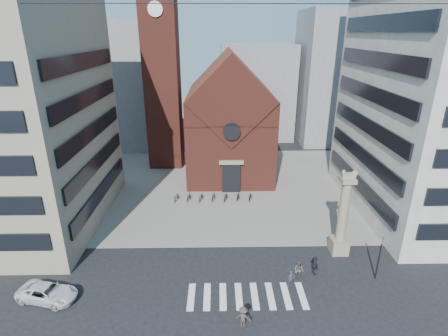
{
  "coord_description": "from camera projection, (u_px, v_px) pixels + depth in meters",
  "views": [
    {
      "loc": [
        -1.72,
        -25.74,
        20.24
      ],
      "look_at": [
        -1.12,
        8.0,
        6.99
      ],
      "focal_mm": 28.0,
      "sensor_mm": 36.0,
      "label": 1
    }
  ],
  "objects": [
    {
      "name": "scooter_5",
      "position": [
        238.0,
        196.0,
        44.58
      ],
      "size": [
        0.88,
        1.82,
        1.06
      ],
      "primitive_type": "imported",
      "rotation": [
        0.0,
        0.0,
        -0.23
      ],
      "color": "black",
      "rests_on": "piazza"
    },
    {
      "name": "bg_block_left",
      "position": [
        119.0,
        85.0,
        64.26
      ],
      "size": [
        16.0,
        14.0,
        22.0
      ],
      "primitive_type": "cube",
      "color": "gray",
      "rests_on": "ground"
    },
    {
      "name": "church",
      "position": [
        230.0,
        120.0,
        51.77
      ],
      "size": [
        12.0,
        16.65,
        18.0
      ],
      "color": "maroon",
      "rests_on": "ground"
    },
    {
      "name": "pedestrian_0",
      "position": [
        291.0,
        279.0,
        29.4
      ],
      "size": [
        0.63,
        0.47,
        1.58
      ],
      "primitive_type": "imported",
      "rotation": [
        0.0,
        0.0,
        0.18
      ],
      "color": "#2D2736",
      "rests_on": "ground"
    },
    {
      "name": "scooter_2",
      "position": [
        201.0,
        197.0,
        44.52
      ],
      "size": [
        1.02,
        1.91,
        0.95
      ],
      "primitive_type": "imported",
      "rotation": [
        0.0,
        0.0,
        -0.23
      ],
      "color": "black",
      "rests_on": "piazza"
    },
    {
      "name": "scooter_3",
      "position": [
        213.0,
        196.0,
        44.53
      ],
      "size": [
        0.88,
        1.82,
        1.06
      ],
      "primitive_type": "imported",
      "rotation": [
        0.0,
        0.0,
        -0.23
      ],
      "color": "black",
      "rests_on": "piazza"
    },
    {
      "name": "scooter_1",
      "position": [
        189.0,
        197.0,
        44.48
      ],
      "size": [
        0.88,
        1.82,
        1.06
      ],
      "primitive_type": "imported",
      "rotation": [
        0.0,
        0.0,
        -0.23
      ],
      "color": "black",
      "rests_on": "piazza"
    },
    {
      "name": "bg_block_right",
      "position": [
        342.0,
        78.0,
        66.45
      ],
      "size": [
        16.0,
        14.0,
        24.0
      ],
      "primitive_type": "cube",
      "color": "gray",
      "rests_on": "ground"
    },
    {
      "name": "white_car",
      "position": [
        47.0,
        293.0,
        28.01
      ],
      "size": [
        5.14,
        3.23,
        1.33
      ],
      "primitive_type": "imported",
      "rotation": [
        0.0,
        0.0,
        1.34
      ],
      "color": "silver",
      "rests_on": "ground"
    },
    {
      "name": "pedestrian_1",
      "position": [
        299.0,
        270.0,
        30.24
      ],
      "size": [
        1.12,
        1.06,
        1.82
      ],
      "primitive_type": "imported",
      "rotation": [
        0.0,
        0.0,
        -0.57
      ],
      "color": "#544943",
      "rests_on": "ground"
    },
    {
      "name": "lion_column",
      "position": [
        342.0,
        221.0,
        33.08
      ],
      "size": [
        1.63,
        1.6,
        8.68
      ],
      "color": "gray",
      "rests_on": "ground"
    },
    {
      "name": "zebra_crossing",
      "position": [
        247.0,
        296.0,
        28.6
      ],
      "size": [
        10.2,
        3.2,
        0.01
      ],
      "primitive_type": null,
      "color": "white",
      "rests_on": "ground"
    },
    {
      "name": "pedestrian_3",
      "position": [
        243.0,
        317.0,
        25.36
      ],
      "size": [
        1.27,
        0.95,
        1.74
      ],
      "primitive_type": "imported",
      "rotation": [
        0.0,
        0.0,
        2.84
      ],
      "color": "#41342B",
      "rests_on": "ground"
    },
    {
      "name": "ground",
      "position": [
        238.0,
        273.0,
        31.38
      ],
      "size": [
        120.0,
        120.0,
        0.0
      ],
      "primitive_type": "plane",
      "color": "black",
      "rests_on": "ground"
    },
    {
      "name": "piazza",
      "position": [
        231.0,
        185.0,
        49.06
      ],
      "size": [
        46.0,
        30.0,
        0.05
      ],
      "primitive_type": "cube",
      "color": "gray",
      "rests_on": "ground"
    },
    {
      "name": "campanile",
      "position": [
        162.0,
        64.0,
        51.52
      ],
      "size": [
        5.5,
        5.5,
        31.2
      ],
      "color": "maroon",
      "rests_on": "ground"
    },
    {
      "name": "scooter_6",
      "position": [
        250.0,
        197.0,
        44.63
      ],
      "size": [
        1.02,
        1.91,
        0.95
      ],
      "primitive_type": "imported",
      "rotation": [
        0.0,
        0.0,
        -0.23
      ],
      "color": "black",
      "rests_on": "piazza"
    },
    {
      "name": "pedestrian_2",
      "position": [
        315.0,
        266.0,
        30.84
      ],
      "size": [
        0.77,
        1.17,
        1.85
      ],
      "primitive_type": "imported",
      "rotation": [
        0.0,
        0.0,
        1.89
      ],
      "color": "black",
      "rests_on": "ground"
    },
    {
      "name": "traffic_light",
      "position": [
        379.0,
        257.0,
        29.81
      ],
      "size": [
        0.13,
        0.16,
        4.3
      ],
      "color": "black",
      "rests_on": "ground"
    },
    {
      "name": "scooter_0",
      "position": [
        177.0,
        197.0,
        44.47
      ],
      "size": [
        1.02,
        1.91,
        0.95
      ],
      "primitive_type": "imported",
      "rotation": [
        0.0,
        0.0,
        -0.23
      ],
      "color": "black",
      "rests_on": "piazza"
    },
    {
      "name": "scooter_4",
      "position": [
        226.0,
        197.0,
        44.58
      ],
      "size": [
        1.02,
        1.91,
        0.95
      ],
      "primitive_type": "imported",
      "rotation": [
        0.0,
        0.0,
        -0.23
      ],
      "color": "black",
      "rests_on": "piazza"
    },
    {
      "name": "bg_block_mid",
      "position": [
        256.0,
        91.0,
        70.07
      ],
      "size": [
        14.0,
        12.0,
        18.0
      ],
      "primitive_type": "cube",
      "color": "gray",
      "rests_on": "ground"
    }
  ]
}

